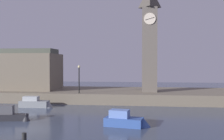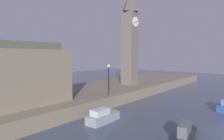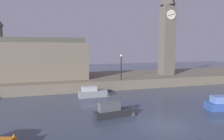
# 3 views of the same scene
# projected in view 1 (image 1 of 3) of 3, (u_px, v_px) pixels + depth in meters

# --- Properties ---
(ground_plane) EXTENTS (120.00, 120.00, 0.00)m
(ground_plane) POSITION_uv_depth(u_px,v_px,m) (28.00, 130.00, 23.10)
(ground_plane) COLOR #384256
(far_embankment) EXTENTS (70.00, 12.00, 1.50)m
(far_embankment) POSITION_uv_depth(u_px,v_px,m) (81.00, 94.00, 42.93)
(far_embankment) COLOR #6B6051
(far_embankment) RESTS_ON ground
(clock_tower) EXTENTS (2.43, 2.46, 15.77)m
(clock_tower) POSITION_uv_depth(u_px,v_px,m) (150.00, 37.00, 39.72)
(clock_tower) COLOR #5B544C
(clock_tower) RESTS_ON far_embankment
(parliament_hall) EXTENTS (14.46, 6.75, 10.11)m
(parliament_hall) POSITION_uv_depth(u_px,v_px,m) (13.00, 70.00, 43.86)
(parliament_hall) COLOR #6B6051
(parliament_hall) RESTS_ON far_embankment
(streetlamp) EXTENTS (0.36, 0.36, 3.95)m
(streetlamp) POSITION_uv_depth(u_px,v_px,m) (79.00, 76.00, 37.68)
(streetlamp) COLOR black
(streetlamp) RESTS_ON far_embankment
(boat_tour_blue) EXTENTS (4.37, 2.18, 1.49)m
(boat_tour_blue) POSITION_uv_depth(u_px,v_px,m) (127.00, 120.00, 24.34)
(boat_tour_blue) COLOR #2D4C93
(boat_tour_blue) RESTS_ON ground
(boat_barge_dark) EXTENTS (4.52, 1.60, 1.65)m
(boat_barge_dark) POSITION_uv_depth(u_px,v_px,m) (9.00, 115.00, 26.77)
(boat_barge_dark) COLOR #232328
(boat_barge_dark) RESTS_ON ground
(boat_cruiser_grey) EXTENTS (4.41, 1.53, 1.43)m
(boat_cruiser_grey) POSITION_uv_depth(u_px,v_px,m) (37.00, 103.00, 34.87)
(boat_cruiser_grey) COLOR gray
(boat_cruiser_grey) RESTS_ON ground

